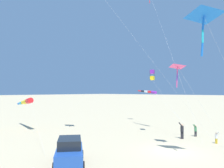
% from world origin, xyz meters
% --- Properties ---
extents(ground_plane, '(600.00, 600.00, 0.00)m').
position_xyz_m(ground_plane, '(0.00, 0.00, 0.00)').
color(ground_plane, '#C6B58C').
extents(parked_car, '(4.17, 4.49, 1.85)m').
position_xyz_m(parked_car, '(8.34, -3.73, 0.95)').
color(parked_car, '#1E479E').
rests_on(parked_car, ground_plane).
extents(person_child_green_jacket, '(0.36, 0.42, 1.22)m').
position_xyz_m(person_child_green_jacket, '(-5.73, 1.95, 0.67)').
color(person_child_green_jacket, gold).
rests_on(person_child_green_jacket, ground_plane).
extents(person_child_grey_jacket, '(0.61, 0.65, 1.82)m').
position_xyz_m(person_child_grey_jacket, '(-5.66, -1.69, 0.99)').
color(person_child_grey_jacket, '#232328').
rests_on(person_child_grey_jacket, ground_plane).
extents(person_bystander_far, '(0.52, 0.48, 1.44)m').
position_xyz_m(person_bystander_far, '(-7.97, -1.10, 0.78)').
color(person_bystander_far, '#232328').
rests_on(person_bystander_far, ground_plane).
extents(kite_windsock_striped_overhead, '(7.40, 19.23, 4.45)m').
position_xyz_m(kite_windsock_striped_overhead, '(2.48, -21.12, 3.80)').
color(kite_windsock_striped_overhead, red).
rests_on(kite_windsock_striped_overhead, ground_plane).
extents(kite_box_red_high_left, '(0.75, 5.92, 7.96)m').
position_xyz_m(kite_box_red_high_left, '(-6.11, -5.77, 7.31)').
color(kite_box_red_high_left, purple).
rests_on(kite_box_red_high_left, ground_plane).
extents(kite_delta_white_trailing, '(10.20, 3.32, 11.51)m').
position_xyz_m(kite_delta_white_trailing, '(1.57, 3.54, 10.88)').
color(kite_delta_white_trailing, blue).
rests_on(kite_delta_white_trailing, ground_plane).
extents(kite_delta_blue_topmost, '(2.82, 4.63, 7.90)m').
position_xyz_m(kite_delta_blue_topmost, '(-1.23, 0.03, 7.56)').
color(kite_delta_blue_topmost, '#EF4C93').
rests_on(kite_delta_blue_topmost, ground_plane).
extents(kite_windsock_orange_high_right, '(4.91, 11.63, 5.45)m').
position_xyz_m(kite_windsock_orange_high_right, '(-10.36, -8.98, 5.19)').
color(kite_windsock_orange_high_right, purple).
rests_on(kite_windsock_orange_high_right, ground_plane).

